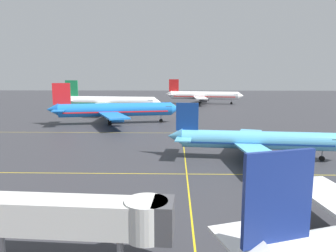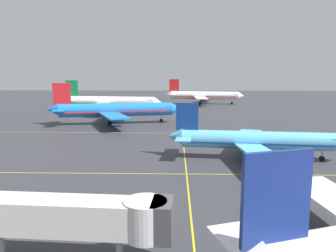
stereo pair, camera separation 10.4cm
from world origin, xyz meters
name	(u,v)px [view 1 (the left image)]	position (x,y,z in m)	size (l,w,h in m)	color
airliner_second_row	(255,140)	(12.65, 42.42, 3.44)	(32.41, 27.79, 10.07)	#5BB7E5
airliner_third_row	(115,110)	(-20.72, 83.76, 4.34)	(40.68, 34.56, 12.71)	blue
airliner_far_left_stand	(110,102)	(-28.35, 112.98, 4.42)	(41.68, 35.68, 12.95)	white
airliner_far_right_stand	(203,96)	(12.69, 154.54, 4.39)	(41.21, 35.11, 12.84)	white
taxiway_markings	(187,174)	(0.00, 33.16, 0.00)	(136.08, 116.03, 0.01)	yellow
jet_bridge	(87,217)	(-8.68, 9.25, 4.05)	(16.34, 3.89, 5.58)	silver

